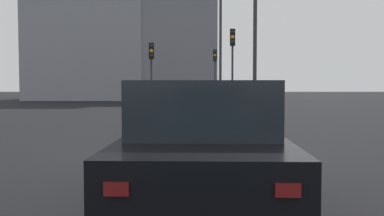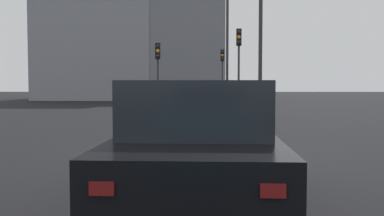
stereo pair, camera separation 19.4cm
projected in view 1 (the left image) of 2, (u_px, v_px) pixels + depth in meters
ground_plane at (190, 157)px, 10.02m from camera, size 160.00×160.00×0.20m
car_grey_lead at (193, 102)px, 20.08m from camera, size 4.14×1.99×1.54m
car_beige_second at (185, 112)px, 13.58m from camera, size 4.67×2.06×1.45m
car_black_third at (203, 146)px, 5.67m from camera, size 4.59×2.21×1.59m
traffic_light_near_left at (232, 53)px, 23.73m from camera, size 0.32×0.30×4.50m
traffic_light_near_right at (151, 62)px, 24.63m from camera, size 0.33×0.31×3.83m
traffic_light_far_left at (215, 65)px, 34.59m from camera, size 0.33×0.30×4.24m
street_lamp_kerbside at (221, 35)px, 27.42m from camera, size 0.56×0.36×7.83m
street_lamp_far at (255, 30)px, 18.68m from camera, size 0.56×0.36×6.41m
building_facade_left at (170, 41)px, 46.26m from camera, size 11.34×9.13×12.02m
building_facade_center at (98, 31)px, 48.27m from camera, size 15.76×11.21×14.66m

